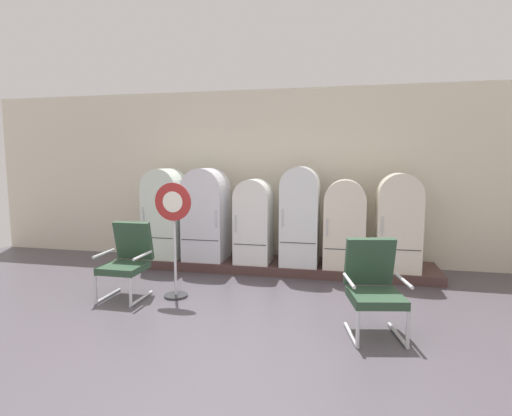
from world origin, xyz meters
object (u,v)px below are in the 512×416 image
Objects in this scene: refrigerator_0 at (165,210)px; refrigerator_4 at (344,221)px; refrigerator_1 at (206,211)px; refrigerator_3 at (300,213)px; armchair_left at (127,258)px; refrigerator_5 at (398,219)px; sign_stand at (174,238)px; armchair_right at (373,284)px; refrigerator_2 at (254,218)px.

refrigerator_0 is 3.09m from refrigerator_4.
refrigerator_1 is 1.12× the size of refrigerator_4.
armchair_left is (-2.17, -1.68, -0.47)m from refrigerator_3.
sign_stand is (-3.05, -1.55, -0.14)m from refrigerator_5.
refrigerator_3 reaches higher than armchair_right.
refrigerator_2 is 0.87× the size of refrigerator_3.
refrigerator_2 is 1.38× the size of armchair_right.
armchair_right is at bearing -9.04° from armchair_left.
refrigerator_0 is at bearing -179.54° from refrigerator_3.
armchair_right is (-0.51, -2.16, -0.41)m from refrigerator_5.
refrigerator_1 reaches higher than refrigerator_2.
refrigerator_2 is at bearing -2.31° from refrigerator_1.
refrigerator_1 is at bearing 179.42° from refrigerator_5.
armchair_left is 3.23m from armchair_right.
refrigerator_3 reaches higher than refrigerator_5.
refrigerator_3 is 1.06× the size of refrigerator_5.
refrigerator_0 is 1.12× the size of refrigerator_2.
refrigerator_0 is at bearing -178.35° from refrigerator_1.
refrigerator_5 is (3.90, -0.01, -0.03)m from refrigerator_0.
refrigerator_3 is at bearing 115.03° from armchair_right.
refrigerator_0 is 4.05m from armchair_right.
refrigerator_0 is 1.11× the size of refrigerator_4.
armchair_right is (2.64, -2.19, -0.45)m from refrigerator_1.
sign_stand is at bearing -145.31° from refrigerator_4.
refrigerator_0 reaches higher than refrigerator_2.
refrigerator_3 reaches higher than sign_stand.
refrigerator_2 reaches higher than armchair_right.
refrigerator_0 reaches higher than armchair_left.
refrigerator_3 is (0.78, 0.03, 0.11)m from refrigerator_2.
refrigerator_3 reaches higher than armchair_left.
refrigerator_1 reaches higher than armchair_right.
armchair_left is (0.21, -1.66, -0.44)m from refrigerator_0.
sign_stand reaches higher than armchair_right.
refrigerator_5 is at bearing -0.15° from refrigerator_0.
refrigerator_2 is at bearing -177.68° from refrigerator_3.
refrigerator_0 is 1.54× the size of armchair_right.
refrigerator_3 is (1.62, -0.00, 0.02)m from refrigerator_1.
refrigerator_3 reaches higher than refrigerator_1.
refrigerator_0 reaches higher than refrigerator_4.
refrigerator_4 is at bearing 29.69° from armchair_left.
refrigerator_5 is (3.15, -0.03, -0.03)m from refrigerator_1.
refrigerator_5 is at bearing 0.46° from refrigerator_4.
armchair_left is at bearing -171.53° from sign_stand.
refrigerator_1 reaches higher than refrigerator_5.
refrigerator_2 is 1.72m from sign_stand.
refrigerator_4 reaches higher than armchair_right.
refrigerator_3 is 1.58× the size of armchair_right.
refrigerator_1 is 1.62m from refrigerator_3.
armchair_right is (1.02, -2.19, -0.47)m from refrigerator_3.
refrigerator_3 is at bearing 177.13° from refrigerator_4.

